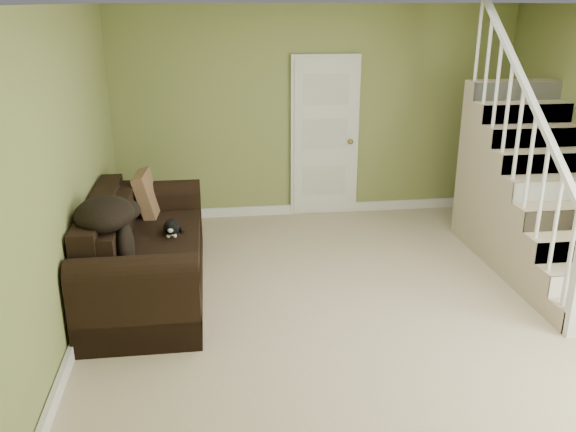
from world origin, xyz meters
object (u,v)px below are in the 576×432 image
object	(u,v)px
sofa	(142,257)
cat	(172,227)
side_table	(132,228)
banana	(159,261)

from	to	relation	value
sofa	cat	bearing A→B (deg)	27.39
sofa	cat	xyz separation A→B (m)	(0.28, 0.15, 0.23)
cat	side_table	bearing A→B (deg)	120.65
side_table	cat	bearing A→B (deg)	-59.65
cat	sofa	bearing A→B (deg)	-152.31
side_table	banana	bearing A→B (deg)	-74.85
side_table	banana	xyz separation A→B (m)	(0.41, -1.51, 0.24)
cat	banana	world-z (taller)	cat
sofa	cat	distance (m)	0.39
side_table	cat	distance (m)	1.00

